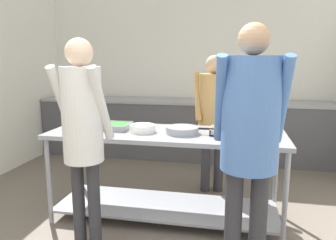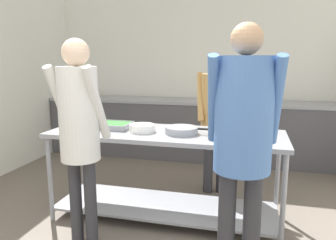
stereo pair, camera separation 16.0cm
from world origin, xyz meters
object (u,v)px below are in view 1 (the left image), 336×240
(cook_behind_counter, at_px, (213,109))
(water_bottle, at_px, (270,92))
(guest_serving_right, at_px, (250,128))
(plate_stack, at_px, (142,128))
(guest_serving_left, at_px, (83,124))
(serving_tray_vegetables, at_px, (106,126))
(sauce_pan, at_px, (182,130))
(serving_tray_roast, at_px, (235,131))

(cook_behind_counter, xyz_separation_m, water_bottle, (0.76, 1.36, 0.08))
(guest_serving_right, relative_size, cook_behind_counter, 1.12)
(plate_stack, distance_m, guest_serving_left, 0.76)
(plate_stack, bearing_deg, guest_serving_left, -112.05)
(serving_tray_vegetables, height_order, guest_serving_right, guest_serving_right)
(guest_serving_right, bearing_deg, water_bottle, 81.95)
(sauce_pan, bearing_deg, serving_tray_roast, 9.33)
(guest_serving_right, bearing_deg, serving_tray_roast, 96.21)
(serving_tray_vegetables, bearing_deg, serving_tray_roast, 0.33)
(serving_tray_vegetables, height_order, serving_tray_roast, same)
(guest_serving_left, xyz_separation_m, water_bottle, (1.67, 2.87, -0.01))
(sauce_pan, distance_m, cook_behind_counter, 0.85)
(serving_tray_vegetables, relative_size, sauce_pan, 1.10)
(sauce_pan, height_order, serving_tray_roast, sauce_pan)
(sauce_pan, relative_size, water_bottle, 1.44)
(cook_behind_counter, height_order, water_bottle, cook_behind_counter)
(serving_tray_vegetables, distance_m, sauce_pan, 0.81)
(guest_serving_left, bearing_deg, water_bottle, 59.84)
(serving_tray_vegetables, height_order, water_bottle, water_bottle)
(guest_serving_left, bearing_deg, plate_stack, 67.95)
(serving_tray_vegetables, distance_m, plate_stack, 0.42)
(serving_tray_vegetables, bearing_deg, cook_behind_counter, 35.25)
(sauce_pan, distance_m, serving_tray_roast, 0.50)
(serving_tray_roast, bearing_deg, water_bottle, 76.35)
(serving_tray_roast, xyz_separation_m, guest_serving_right, (0.09, -0.85, 0.21))
(guest_serving_right, xyz_separation_m, cook_behind_counter, (-0.35, 1.57, -0.12))
(serving_tray_vegetables, distance_m, guest_serving_right, 1.63)
(guest_serving_right, bearing_deg, plate_stack, 142.27)
(guest_serving_left, height_order, guest_serving_right, guest_serving_right)
(guest_serving_left, xyz_separation_m, cook_behind_counter, (0.91, 1.51, -0.09))
(plate_stack, xyz_separation_m, guest_serving_right, (0.97, -0.75, 0.20))
(cook_behind_counter, distance_m, water_bottle, 1.56)
(serving_tray_vegetables, relative_size, water_bottle, 1.59)
(plate_stack, distance_m, sauce_pan, 0.39)
(serving_tray_roast, bearing_deg, cook_behind_counter, 109.22)
(guest_serving_left, bearing_deg, cook_behind_counter, 59.01)
(plate_stack, xyz_separation_m, guest_serving_left, (-0.28, -0.69, 0.17))
(serving_tray_vegetables, xyz_separation_m, water_bottle, (1.80, 2.09, 0.17))
(serving_tray_vegetables, relative_size, plate_stack, 1.95)
(serving_tray_vegetables, relative_size, serving_tray_roast, 1.08)
(plate_stack, distance_m, guest_serving_right, 1.25)
(serving_tray_vegetables, distance_m, serving_tray_roast, 1.29)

